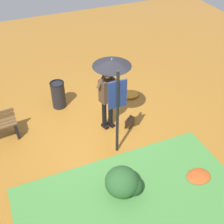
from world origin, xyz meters
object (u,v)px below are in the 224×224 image
Objects in this scene: person_with_umbrella at (110,77)px; trash_bin at (58,95)px; handbag at (130,122)px; info_sign_post at (117,104)px.

trash_bin is at bearing 127.84° from person_with_umbrella.
handbag is at bearing -46.38° from trash_bin.
trash_bin is (-0.85, 2.34, -1.03)m from info_sign_post.
handbag is 0.44× the size of trash_bin.
person_with_umbrella is 2.07m from trash_bin.
handbag is (0.48, -0.25, -1.42)m from person_with_umbrella.
info_sign_post is at bearing -70.03° from trash_bin.
handbag is 2.27m from trash_bin.
person_with_umbrella reaches higher than trash_bin.
handbag is at bearing -27.64° from person_with_umbrella.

